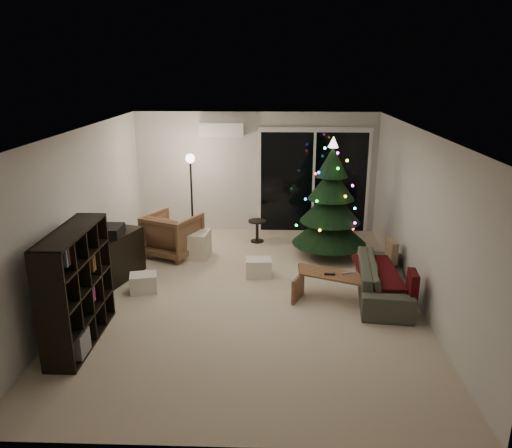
{
  "coord_description": "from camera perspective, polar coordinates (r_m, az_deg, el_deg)",
  "views": [
    {
      "loc": [
        0.36,
        -7.01,
        3.35
      ],
      "look_at": [
        0.1,
        0.3,
        1.05
      ],
      "focal_mm": 35.0,
      "sensor_mm": 36.0,
      "label": 1
    }
  ],
  "objects": [
    {
      "name": "room",
      "position": [
        8.82,
        2.58,
        2.09
      ],
      "size": [
        6.5,
        7.51,
        2.6
      ],
      "color": "beige",
      "rests_on": "ground"
    },
    {
      "name": "bookshelf",
      "position": [
        6.68,
        -21.28,
        -6.75
      ],
      "size": [
        0.79,
        1.54,
        1.49
      ],
      "primitive_type": null,
      "rotation": [
        0.0,
        0.0,
        0.29
      ],
      "color": "black",
      "rests_on": "floor"
    },
    {
      "name": "media_cabinet",
      "position": [
        8.44,
        -16.15,
        -3.82
      ],
      "size": [
        0.82,
        1.32,
        0.77
      ],
      "primitive_type": "cube",
      "rotation": [
        0.0,
        0.0,
        -0.31
      ],
      "color": "black",
      "rests_on": "floor"
    },
    {
      "name": "stereo",
      "position": [
        8.29,
        -16.42,
        -0.79
      ],
      "size": [
        0.39,
        0.46,
        0.17
      ],
      "primitive_type": "cube",
      "color": "black",
      "rests_on": "media_cabinet"
    },
    {
      "name": "armchair",
      "position": [
        9.33,
        -9.48,
        -1.2
      ],
      "size": [
        1.16,
        1.17,
        0.81
      ],
      "primitive_type": "imported",
      "rotation": [
        0.0,
        0.0,
        2.71
      ],
      "color": "brown",
      "rests_on": "floor"
    },
    {
      "name": "ottoman",
      "position": [
        9.27,
        -7.04,
        -2.29
      ],
      "size": [
        0.58,
        0.58,
        0.48
      ],
      "primitive_type": "cube",
      "rotation": [
        0.0,
        0.0,
        -0.11
      ],
      "color": "beige",
      "rests_on": "floor"
    },
    {
      "name": "cardboard_box_a",
      "position": [
        8.01,
        -12.72,
        -6.6
      ],
      "size": [
        0.47,
        0.4,
        0.29
      ],
      "primitive_type": "cube",
      "rotation": [
        0.0,
        0.0,
        0.23
      ],
      "color": "beige",
      "rests_on": "floor"
    },
    {
      "name": "cardboard_box_b",
      "position": [
        8.38,
        0.31,
        -4.98
      ],
      "size": [
        0.45,
        0.34,
        0.3
      ],
      "primitive_type": "cube",
      "rotation": [
        0.0,
        0.0,
        0.05
      ],
      "color": "beige",
      "rests_on": "floor"
    },
    {
      "name": "side_table",
      "position": [
        9.99,
        0.13,
        -0.8
      ],
      "size": [
        0.45,
        0.45,
        0.44
      ],
      "primitive_type": "cylinder",
      "rotation": [
        0.0,
        0.0,
        0.34
      ],
      "color": "black",
      "rests_on": "floor"
    },
    {
      "name": "floor_lamp",
      "position": [
        9.86,
        -7.35,
        2.67
      ],
      "size": [
        0.27,
        0.27,
        1.72
      ],
      "primitive_type": "cylinder",
      "color": "black",
      "rests_on": "floor"
    },
    {
      "name": "sofa",
      "position": [
        7.87,
        14.36,
        -6.16
      ],
      "size": [
        0.94,
        1.94,
        0.54
      ],
      "primitive_type": "imported",
      "rotation": [
        0.0,
        0.0,
        1.46
      ],
      "color": "#292C21",
      "rests_on": "floor"
    },
    {
      "name": "sofa_throw",
      "position": [
        7.8,
        13.7,
        -5.35
      ],
      "size": [
        0.58,
        1.34,
        0.04
      ],
      "primitive_type": "cube",
      "color": "#4A080F",
      "rests_on": "sofa"
    },
    {
      "name": "cushion_a",
      "position": [
        8.43,
        15.23,
        -3.0
      ],
      "size": [
        0.14,
        0.37,
        0.36
      ],
      "primitive_type": "cube",
      "rotation": [
        0.0,
        0.0,
        0.09
      ],
      "color": "#887956",
      "rests_on": "sofa"
    },
    {
      "name": "cushion_b",
      "position": [
        7.26,
        17.47,
        -6.57
      ],
      "size": [
        0.13,
        0.37,
        0.36
      ],
      "primitive_type": "cube",
      "rotation": [
        0.0,
        0.0,
        -0.07
      ],
      "color": "#4A080F",
      "rests_on": "sofa"
    },
    {
      "name": "coffee_table",
      "position": [
        7.62,
        9.49,
        -7.18
      ],
      "size": [
        1.36,
        0.92,
        0.41
      ],
      "primitive_type": null,
      "rotation": [
        0.0,
        0.0,
        -0.41
      ],
      "color": "brown",
      "rests_on": "floor"
    },
    {
      "name": "remote_a",
      "position": [
        7.52,
        8.43,
        -5.69
      ],
      "size": [
        0.16,
        0.05,
        0.02
      ],
      "primitive_type": "cube",
      "color": "black",
      "rests_on": "coffee_table"
    },
    {
      "name": "remote_b",
      "position": [
        7.6,
        10.27,
        -5.54
      ],
      "size": [
        0.16,
        0.09,
        0.02
      ],
      "primitive_type": "cube",
      "rotation": [
        0.0,
        0.0,
        0.35
      ],
      "color": "slate",
      "rests_on": "coffee_table"
    },
    {
      "name": "christmas_tree",
      "position": [
        9.09,
        8.55,
        2.93
      ],
      "size": [
        1.75,
        1.75,
        2.2
      ],
      "primitive_type": "cone",
      "rotation": [
        0.0,
        0.0,
        -0.34
      ],
      "color": "#153718",
      "rests_on": "floor"
    }
  ]
}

